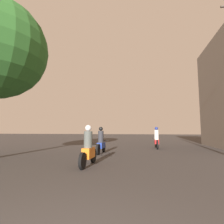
# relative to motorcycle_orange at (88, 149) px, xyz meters

# --- Properties ---
(motorcycle_orange) EXTENTS (0.60, 1.91, 1.55)m
(motorcycle_orange) POSITION_rel_motorcycle_orange_xyz_m (0.00, 0.00, 0.00)
(motorcycle_orange) COLOR black
(motorcycle_orange) RESTS_ON ground_plane
(motorcycle_blue) EXTENTS (0.60, 1.97, 1.55)m
(motorcycle_blue) POSITION_rel_motorcycle_orange_xyz_m (-0.40, 3.59, -0.01)
(motorcycle_blue) COLOR black
(motorcycle_blue) RESTS_ON ground_plane
(motorcycle_red) EXTENTS (0.60, 2.10, 1.61)m
(motorcycle_red) POSITION_rel_motorcycle_orange_xyz_m (3.03, 7.14, 0.02)
(motorcycle_red) COLOR black
(motorcycle_red) RESTS_ON ground_plane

